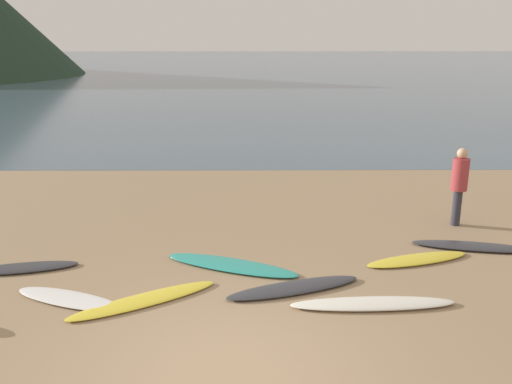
# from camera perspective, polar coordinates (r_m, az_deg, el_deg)

# --- Properties ---
(ground_plane) EXTENTS (120.00, 120.00, 0.20)m
(ground_plane) POSITION_cam_1_polar(r_m,az_deg,el_deg) (16.41, -1.63, 1.74)
(ground_plane) COLOR #997C5B
(ground_plane) RESTS_ON ground
(ocean_water) EXTENTS (140.00, 100.00, 0.01)m
(ocean_water) POSITION_cam_1_polar(r_m,az_deg,el_deg) (66.21, -0.73, 12.87)
(ocean_water) COLOR #475B6B
(ocean_water) RESTS_ON ground
(surfboard_0) EXTENTS (1.99, 0.86, 0.07)m
(surfboard_0) POSITION_cam_1_polar(r_m,az_deg,el_deg) (10.59, -23.15, -7.25)
(surfboard_0) COLOR #333338
(surfboard_0) RESTS_ON ground
(surfboard_1) EXTENTS (1.97, 1.15, 0.07)m
(surfboard_1) POSITION_cam_1_polar(r_m,az_deg,el_deg) (9.19, -18.81, -10.43)
(surfboard_1) COLOR white
(surfboard_1) RESTS_ON ground
(surfboard_2) EXTENTS (2.30, 1.65, 0.06)m
(surfboard_2) POSITION_cam_1_polar(r_m,az_deg,el_deg) (8.86, -11.52, -10.91)
(surfboard_2) COLOR yellow
(surfboard_2) RESTS_ON ground
(surfboard_3) EXTENTS (2.54, 1.48, 0.08)m
(surfboard_3) POSITION_cam_1_polar(r_m,az_deg,el_deg) (9.88, -2.57, -7.56)
(surfboard_3) COLOR teal
(surfboard_3) RESTS_ON ground
(surfboard_4) EXTENTS (2.33, 1.22, 0.09)m
(surfboard_4) POSITION_cam_1_polar(r_m,az_deg,el_deg) (9.06, 3.94, -9.86)
(surfboard_4) COLOR #333338
(surfboard_4) RESTS_ON ground
(surfboard_5) EXTENTS (2.55, 0.55, 0.09)m
(surfboard_5) POSITION_cam_1_polar(r_m,az_deg,el_deg) (8.74, 12.01, -11.25)
(surfboard_5) COLOR silver
(surfboard_5) RESTS_ON ground
(surfboard_6) EXTENTS (2.09, 1.06, 0.07)m
(surfboard_6) POSITION_cam_1_polar(r_m,az_deg,el_deg) (10.53, 16.38, -6.71)
(surfboard_6) COLOR yellow
(surfboard_6) RESTS_ON ground
(surfboard_7) EXTENTS (2.35, 0.93, 0.09)m
(surfboard_7) POSITION_cam_1_polar(r_m,az_deg,el_deg) (11.46, 21.57, -5.25)
(surfboard_7) COLOR #333338
(surfboard_7) RESTS_ON ground
(person_1) EXTENTS (0.34, 0.34, 1.70)m
(person_1) POSITION_cam_1_polar(r_m,az_deg,el_deg) (12.41, 20.34, 1.14)
(person_1) COLOR #2D2D38
(person_1) RESTS_ON ground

